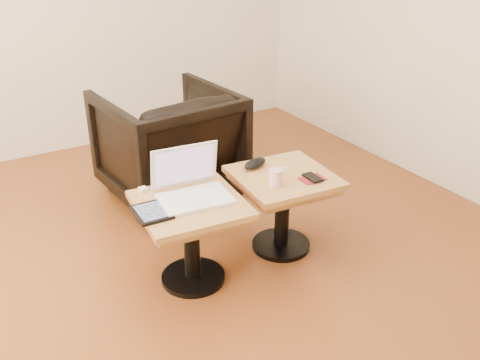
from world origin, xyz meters
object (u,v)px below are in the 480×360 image
laptop (192,188)px  armchair (169,144)px  side_table_left (191,222)px  striped_cup (275,178)px  side_table_right (283,193)px

laptop → armchair: armchair is taller
side_table_left → striped_cup: bearing=-3.4°
laptop → side_table_left: bearing=-122.0°
laptop → striped_cup: size_ratio=4.12×
side_table_right → striped_cup: striped_cup is taller
laptop → armchair: 1.01m
side_table_right → armchair: bearing=111.0°
striped_cup → side_table_right: bearing=36.9°
side_table_left → armchair: (0.32, 1.00, 0.02)m
side_table_right → striped_cup: size_ratio=6.06×
side_table_right → striped_cup: 0.23m
side_table_left → laptop: bearing=57.2°
laptop → armchair: (0.29, 0.96, -0.15)m
laptop → striped_cup: bearing=-8.7°
side_table_right → laptop: 0.60m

